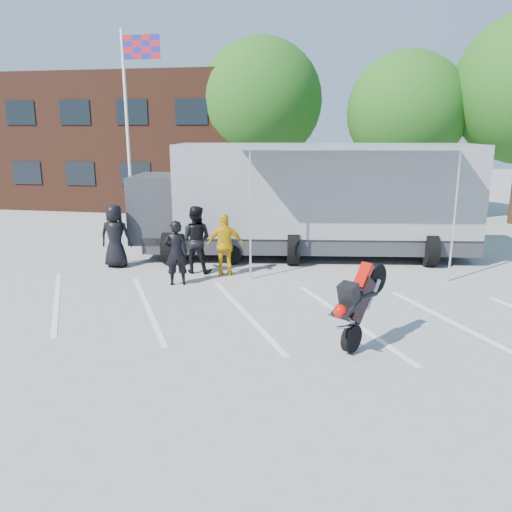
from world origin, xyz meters
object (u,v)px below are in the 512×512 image
(tree_mid, at_px, (407,112))
(spectator_hivis, at_px, (225,245))
(tree_left, at_px, (261,101))
(transporter_truck, at_px, (307,256))
(parked_motorcycle, at_px, (210,263))
(stunt_bike_rider, at_px, (367,343))
(spectator_leather_b, at_px, (176,253))
(spectator_leather_c, at_px, (196,239))
(flagpole, at_px, (132,107))
(spectator_leather_a, at_px, (115,236))

(tree_mid, distance_m, spectator_hivis, 13.18)
(tree_left, relative_size, transporter_truck, 0.74)
(transporter_truck, bearing_deg, parked_motorcycle, -162.14)
(stunt_bike_rider, xyz_separation_m, spectator_leather_b, (-5.03, 3.10, 0.90))
(tree_left, xyz_separation_m, spectator_leather_c, (0.08, -11.86, -4.56))
(transporter_truck, bearing_deg, flagpole, 148.23)
(spectator_leather_a, bearing_deg, spectator_hivis, 170.35)
(flagpole, distance_m, tree_left, 7.37)
(spectator_leather_a, height_order, spectator_hivis, spectator_leather_a)
(spectator_leather_c, bearing_deg, spectator_leather_a, -2.03)
(tree_mid, xyz_separation_m, spectator_leather_b, (-7.08, -12.14, -4.05))
(parked_motorcycle, xyz_separation_m, spectator_leather_a, (-2.72, -0.94, 0.98))
(tree_left, xyz_separation_m, tree_mid, (7.00, -1.00, -0.62))
(spectator_leather_b, bearing_deg, parked_motorcycle, -115.60)
(spectator_leather_a, bearing_deg, spectator_leather_b, 145.28)
(tree_mid, xyz_separation_m, stunt_bike_rider, (-2.05, -15.24, -4.94))
(parked_motorcycle, distance_m, spectator_leather_b, 2.56)
(spectator_leather_a, height_order, spectator_leather_b, spectator_leather_a)
(transporter_truck, height_order, spectator_leather_b, transporter_truck)
(flagpole, height_order, spectator_leather_b, flagpole)
(tree_left, distance_m, transporter_truck, 11.30)
(parked_motorcycle, bearing_deg, spectator_leather_c, -179.49)
(parked_motorcycle, height_order, stunt_bike_rider, stunt_bike_rider)
(spectator_leather_b, bearing_deg, stunt_bike_rider, 128.98)
(tree_mid, bearing_deg, spectator_hivis, -118.45)
(spectator_leather_a, bearing_deg, spectator_leather_c, 172.25)
(transporter_truck, height_order, spectator_leather_c, spectator_leather_c)
(flagpole, relative_size, spectator_leather_b, 4.45)
(tree_mid, distance_m, transporter_truck, 10.37)
(flagpole, height_order, spectator_leather_a, flagpole)
(tree_mid, relative_size, spectator_leather_c, 3.83)
(stunt_bike_rider, height_order, spectator_hivis, spectator_hivis)
(flagpole, height_order, parked_motorcycle, flagpole)
(flagpole, height_order, spectator_hivis, flagpole)
(stunt_bike_rider, relative_size, spectator_leather_c, 0.91)
(flagpole, bearing_deg, tree_mid, 23.97)
(flagpole, xyz_separation_m, spectator_hivis, (5.27, -6.03, -4.14))
(tree_left, relative_size, spectator_hivis, 4.73)
(spectator_leather_b, height_order, spectator_hivis, spectator_hivis)
(stunt_bike_rider, relative_size, spectator_hivis, 1.00)
(flagpole, distance_m, spectator_hivis, 9.02)
(stunt_bike_rider, bearing_deg, spectator_hivis, 165.51)
(parked_motorcycle, relative_size, spectator_hivis, 1.21)
(tree_left, relative_size, tree_mid, 1.13)
(spectator_hivis, bearing_deg, parked_motorcycle, -68.60)
(spectator_leather_b, distance_m, spectator_leather_c, 1.30)
(spectator_leather_b, height_order, spectator_leather_c, spectator_leather_c)
(parked_motorcycle, xyz_separation_m, spectator_hivis, (0.84, -1.28, 0.91))
(spectator_leather_c, height_order, spectator_hivis, spectator_leather_c)
(spectator_leather_a, bearing_deg, parked_motorcycle, -165.17)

